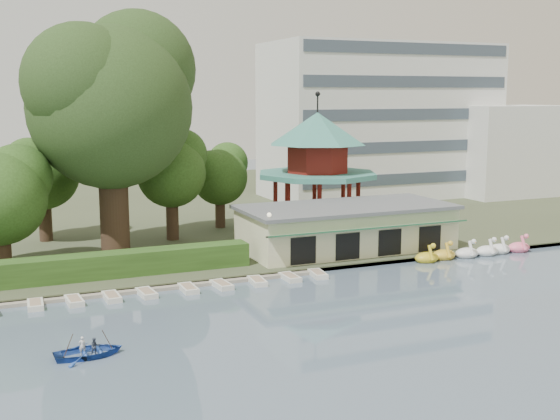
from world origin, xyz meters
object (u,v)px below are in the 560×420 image
pavilion (317,158)px  rowboat_with_passengers (89,347)px  boathouse (346,227)px  big_tree (112,95)px  dock (100,293)px

pavilion → rowboat_with_passengers: size_ratio=2.60×
boathouse → big_tree: bearing=161.6°
dock → boathouse: boathouse is taller
boathouse → pavilion: pavilion is taller
pavilion → boathouse: bearing=-101.3°
dock → pavilion: bearing=31.7°
boathouse → pavilion: (2.00, 10.03, 5.11)m
boathouse → big_tree: size_ratio=0.90×
dock → big_tree: (3.18, 11.02, 13.70)m
pavilion → rowboat_with_passengers: pavilion is taller
pavilion → rowboat_with_passengers: bearing=-134.9°
boathouse → big_tree: 22.90m
big_tree → pavilion: bearing=10.3°
big_tree → dock: bearing=-106.1°
dock → big_tree: 17.87m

